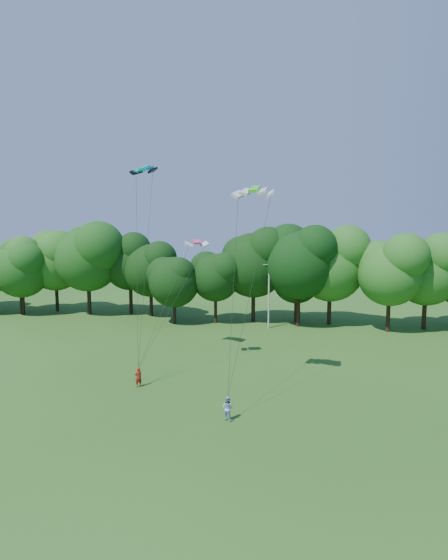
# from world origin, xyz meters

# --- Properties ---
(ground) EXTENTS (160.00, 160.00, 0.00)m
(ground) POSITION_xyz_m (0.00, 0.00, 0.00)
(ground) COLOR #275617
(ground) RESTS_ON ground
(utility_pole) EXTENTS (1.61, 0.20, 8.02)m
(utility_pole) POSITION_xyz_m (4.07, 33.00, 4.13)
(utility_pole) COLOR #ABAAA2
(utility_pole) RESTS_ON ground
(kite_flyer_left) EXTENTS (0.66, 0.65, 1.53)m
(kite_flyer_left) POSITION_xyz_m (-4.02, 11.02, 0.77)
(kite_flyer_left) COLOR red
(kite_flyer_left) RESTS_ON ground
(kite_flyer_right) EXTENTS (0.94, 0.85, 1.58)m
(kite_flyer_right) POSITION_xyz_m (3.78, 6.51, 0.79)
(kite_flyer_right) COLOR #A5B8E5
(kite_flyer_right) RESTS_ON ground
(kite_teal) EXTENTS (2.69, 1.95, 0.52)m
(kite_teal) POSITION_xyz_m (-5.64, 17.43, 17.42)
(kite_teal) COLOR #05A9A9
(kite_teal) RESTS_ON ground
(kite_green) EXTENTS (3.18, 1.74, 0.61)m
(kite_green) POSITION_xyz_m (4.71, 12.04, 14.92)
(kite_green) COLOR #3BE622
(kite_green) RESTS_ON ground
(kite_pink) EXTENTS (2.29, 1.74, 0.40)m
(kite_pink) POSITION_xyz_m (-0.95, 17.42, 10.97)
(kite_pink) COLOR #EA4177
(kite_pink) RESTS_ON ground
(tree_back_west) EXTENTS (8.25, 8.25, 12.00)m
(tree_back_west) POSITION_xyz_m (-30.97, 35.22, 7.49)
(tree_back_west) COLOR #3A2917
(tree_back_west) RESTS_ON ground
(tree_back_center) EXTENTS (9.26, 9.26, 13.48)m
(tree_back_center) POSITION_xyz_m (7.63, 34.81, 8.41)
(tree_back_center) COLOR #322213
(tree_back_center) RESTS_ON ground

